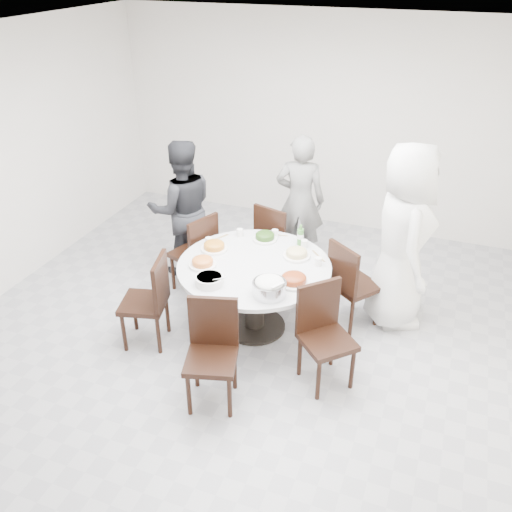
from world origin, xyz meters
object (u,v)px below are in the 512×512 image
(chair_ne, at_px, (355,283))
(chair_nw, at_px, (193,252))
(rice_bowl, at_px, (269,288))
(chair_se, at_px, (327,339))
(diner_left, at_px, (182,209))
(soup_bowl, at_px, (209,280))
(chair_n, at_px, (279,240))
(beverage_bottle, at_px, (300,235))
(chair_s, at_px, (211,358))
(dining_table, at_px, (254,297))
(diner_right, at_px, (403,237))
(chair_sw, at_px, (143,301))
(diner_middle, at_px, (300,201))

(chair_ne, height_order, chair_nw, same)
(rice_bowl, bearing_deg, chair_nw, 143.81)
(chair_se, height_order, diner_left, diner_left)
(chair_ne, relative_size, soup_bowl, 3.64)
(chair_n, distance_m, soup_bowl, 1.55)
(chair_n, bearing_deg, beverage_bottle, 144.79)
(soup_bowl, bearing_deg, beverage_bottle, 61.11)
(chair_nw, xyz_separation_m, chair_s, (0.94, -1.55, 0.00))
(dining_table, bearing_deg, soup_bowl, -119.35)
(chair_n, bearing_deg, dining_table, 111.63)
(diner_left, bearing_deg, chair_nw, 93.89)
(chair_s, bearing_deg, diner_right, 38.88)
(chair_n, xyz_separation_m, diner_left, (-1.09, -0.27, 0.34))
(chair_n, bearing_deg, chair_nw, 53.13)
(diner_left, bearing_deg, chair_ne, 134.86)
(chair_sw, distance_m, chair_s, 1.09)
(chair_nw, xyz_separation_m, chair_sw, (-0.02, -1.03, 0.00))
(chair_s, bearing_deg, soup_bowl, 99.23)
(chair_se, distance_m, beverage_bottle, 1.28)
(diner_middle, distance_m, diner_left, 1.39)
(chair_n, relative_size, chair_sw, 1.00)
(chair_nw, distance_m, chair_s, 1.81)
(chair_nw, distance_m, diner_right, 2.26)
(chair_ne, xyz_separation_m, chair_nw, (-1.82, 0.00, 0.00))
(chair_nw, relative_size, diner_left, 0.58)
(chair_n, relative_size, diner_middle, 0.59)
(diner_right, bearing_deg, chair_n, 54.84)
(chair_s, height_order, beverage_bottle, beverage_bottle)
(dining_table, relative_size, chair_s, 1.58)
(chair_nw, bearing_deg, chair_sw, 19.99)
(dining_table, relative_size, diner_right, 0.78)
(chair_n, relative_size, chair_se, 1.00)
(chair_s, xyz_separation_m, soup_bowl, (-0.30, 0.64, 0.32))
(chair_ne, distance_m, diner_right, 0.65)
(diner_middle, bearing_deg, diner_left, 21.69)
(diner_middle, height_order, soup_bowl, diner_middle)
(chair_se, xyz_separation_m, beverage_bottle, (-0.58, 1.08, 0.39))
(chair_nw, relative_size, rice_bowl, 3.13)
(chair_se, height_order, diner_middle, diner_middle)
(diner_right, bearing_deg, dining_table, 97.27)
(soup_bowl, bearing_deg, chair_ne, 37.60)
(dining_table, bearing_deg, chair_ne, 25.85)
(beverage_bottle, bearing_deg, diner_middle, 106.73)
(chair_n, relative_size, diner_right, 0.50)
(chair_nw, bearing_deg, dining_table, 84.47)
(soup_bowl, relative_size, beverage_bottle, 1.16)
(dining_table, bearing_deg, diner_left, 146.63)
(soup_bowl, bearing_deg, diner_middle, 82.04)
(beverage_bottle, bearing_deg, diner_right, 7.05)
(chair_n, height_order, soup_bowl, chair_n)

